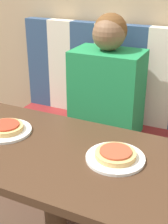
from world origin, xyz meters
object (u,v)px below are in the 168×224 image
at_px(person, 107,83).
at_px(pizza_right, 116,154).
at_px(plate_left, 6,131).
at_px(plate_right, 115,158).
at_px(pizza_left, 6,127).

bearing_deg(person, pizza_right, -65.81).
relative_size(plate_left, plate_right, 1.00).
relative_size(plate_left, pizza_right, 1.45).
distance_m(plate_left, plate_right, 0.52).
xyz_separation_m(person, plate_right, (0.26, -0.58, -0.08)).
relative_size(plate_right, pizza_right, 1.45).
height_order(pizza_left, pizza_right, same).
xyz_separation_m(person, pizza_right, (0.26, -0.58, -0.06)).
xyz_separation_m(plate_left, pizza_left, (0.00, -0.00, 0.02)).
bearing_deg(plate_right, person, 114.19).
bearing_deg(plate_left, person, 65.81).
relative_size(plate_right, pizza_left, 1.45).
relative_size(person, pizza_right, 4.34).
relative_size(person, pizza_left, 4.34).
xyz_separation_m(person, pizza_left, (-0.26, -0.58, -0.06)).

